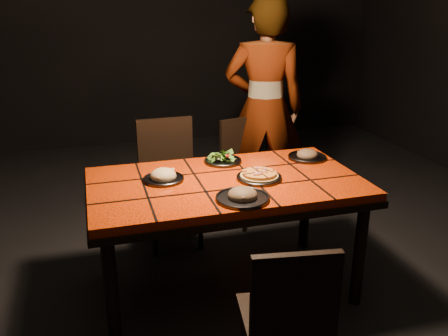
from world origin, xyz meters
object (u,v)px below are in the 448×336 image
object	(u,v)px
chair_far_left	(169,173)
diner	(264,109)
dining_table	(226,192)
chair_far_right	(246,163)
plate_pizza	(259,176)
plate_pasta	(163,177)
chair_near	(288,314)

from	to	relation	value
chair_far_left	diner	size ratio (longest dim) A/B	0.51
dining_table	diner	world-z (taller)	diner
chair_far_right	plate_pizza	distance (m)	1.10
plate_pizza	chair_far_left	bearing A→B (deg)	115.69
chair_far_left	diner	xyz separation A→B (m)	(0.87, 0.30, 0.37)
dining_table	chair_far_left	size ratio (longest dim) A/B	1.74
dining_table	plate_pasta	size ratio (longest dim) A/B	6.65
chair_near	plate_pizza	xyz separation A→B (m)	(0.19, 0.90, 0.30)
diner	plate_pasta	world-z (taller)	diner
chair_near	chair_far_right	xyz separation A→B (m)	(0.47, 1.93, 0.01)
dining_table	chair_far_left	bearing A→B (deg)	104.79
diner	plate_pizza	distance (m)	1.24
chair_near	chair_far_right	distance (m)	1.98
chair_far_left	plate_pizza	size ratio (longest dim) A/B	3.41
chair_near	chair_far_left	world-z (taller)	chair_far_left
plate_pizza	plate_pasta	size ratio (longest dim) A/B	1.12
chair_far_right	plate_pasta	distance (m)	1.25
chair_far_right	dining_table	bearing A→B (deg)	-128.26
chair_near	chair_far_left	bearing A→B (deg)	-74.46
chair_far_left	diner	world-z (taller)	diner
plate_pasta	diner	bearing A→B (deg)	44.65
chair_near	diner	xyz separation A→B (m)	(0.65, 2.04, 0.44)
dining_table	chair_far_right	bearing A→B (deg)	64.41
chair_far_left	plate_pasta	size ratio (longest dim) A/B	3.81
plate_pasta	chair_far_right	bearing A→B (deg)	47.11
chair_far_right	chair_far_left	bearing A→B (deg)	-177.17
chair_near	chair_far_right	bearing A→B (deg)	-95.04
diner	plate_pasta	xyz separation A→B (m)	(-1.01, -1.00, -0.13)
diner	plate_pasta	distance (m)	1.43
chair_far_right	plate_pizza	xyz separation A→B (m)	(-0.28, -1.03, 0.28)
chair_near	diner	distance (m)	2.18
dining_table	diner	bearing A→B (deg)	58.99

